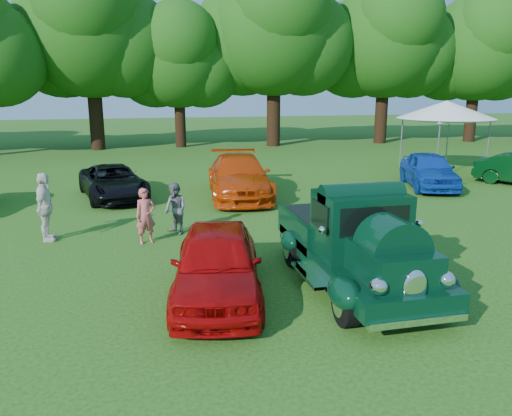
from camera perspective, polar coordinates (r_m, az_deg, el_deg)
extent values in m
plane|color=#1C4A11|center=(11.14, 4.45, -7.92)|extent=(120.00, 120.00, 0.00)
cylinder|color=black|center=(9.00, 10.23, -10.74)|extent=(0.24, 0.81, 0.81)
cylinder|color=black|center=(9.82, 20.17, -9.24)|extent=(0.24, 0.81, 0.81)
cylinder|color=black|center=(11.73, 4.21, -4.68)|extent=(0.24, 0.81, 0.81)
cylinder|color=black|center=(12.37, 12.31, -3.98)|extent=(0.24, 0.81, 0.81)
cube|color=black|center=(10.68, 11.30, -5.85)|extent=(1.89, 4.94, 0.37)
cube|color=black|center=(9.29, 15.19, -6.20)|extent=(1.21, 1.59, 0.68)
cube|color=black|center=(10.32, 11.84, -1.85)|extent=(1.71, 1.26, 1.32)
cube|color=black|center=(9.73, 13.38, -1.46)|extent=(1.43, 0.07, 0.57)
cube|color=black|center=(11.90, 8.41, -2.14)|extent=(1.89, 2.25, 0.64)
cube|color=black|center=(11.82, 8.46, -0.71)|extent=(1.62, 1.97, 0.05)
ellipsoid|color=black|center=(8.90, 10.09, -9.54)|extent=(0.54, 0.94, 0.54)
ellipsoid|color=black|center=(9.76, 20.43, -8.09)|extent=(0.54, 0.94, 0.54)
ellipsoid|color=black|center=(11.65, 3.92, -3.78)|extent=(0.42, 0.79, 0.46)
ellipsoid|color=black|center=(12.34, 12.63, -3.08)|extent=(0.42, 0.79, 0.46)
ellipsoid|color=white|center=(8.67, 17.70, -8.76)|extent=(0.44, 0.14, 0.65)
sphere|color=white|center=(8.43, 13.83, -8.68)|extent=(0.31, 0.31, 0.31)
sphere|color=white|center=(9.03, 20.87, -7.68)|extent=(0.31, 0.31, 0.31)
cube|color=white|center=(8.75, 18.02, -12.20)|extent=(1.78, 0.12, 0.12)
cube|color=white|center=(13.04, 6.54, -2.68)|extent=(1.78, 0.12, 0.12)
imported|color=#9A0607|center=(9.91, -4.48, -6.26)|extent=(2.39, 4.44, 1.44)
imported|color=black|center=(19.47, -16.00, 2.87)|extent=(2.98, 4.80, 1.24)
imported|color=#BD3606|center=(18.97, -1.95, 3.64)|extent=(2.73, 5.61, 1.57)
imported|color=#0E37A0|center=(21.92, 19.15, 4.12)|extent=(2.94, 4.65, 1.48)
imported|color=#C25053|center=(13.59, -12.50, -0.89)|extent=(0.63, 0.51, 1.50)
imported|color=slate|center=(14.27, -9.19, -0.10)|extent=(0.85, 0.90, 1.47)
imported|color=silver|center=(14.56, -22.97, 0.08)|extent=(0.55, 1.14, 1.88)
cube|color=white|center=(26.05, 20.82, 9.44)|extent=(3.43, 3.43, 0.13)
cone|color=white|center=(26.03, 20.90, 10.47)|extent=(5.03, 5.03, 0.84)
cylinder|color=slate|center=(24.19, 20.06, 6.12)|extent=(0.06, 0.06, 2.51)
cylinder|color=slate|center=(26.44, 16.25, 6.98)|extent=(0.06, 0.06, 2.51)
cylinder|color=slate|center=(26.04, 24.96, 6.16)|extent=(0.06, 0.06, 2.51)
cylinder|color=slate|center=(28.14, 21.02, 6.99)|extent=(0.06, 0.06, 2.51)
cylinder|color=black|center=(35.20, -17.82, 10.14)|extent=(0.93, 0.93, 4.63)
sphere|color=#18440E|center=(35.33, -18.47, 18.70)|extent=(8.46, 8.46, 8.46)
cylinder|color=black|center=(35.43, -8.66, 9.88)|extent=(0.73, 0.73, 3.67)
sphere|color=#18440E|center=(35.42, -8.91, 16.65)|extent=(6.72, 6.72, 6.72)
cylinder|color=black|center=(35.74, 2.01, 10.92)|extent=(0.95, 0.95, 4.75)
sphere|color=#18440E|center=(35.89, 2.09, 19.58)|extent=(8.69, 8.69, 8.69)
cylinder|color=black|center=(38.73, 14.13, 10.55)|extent=(0.90, 0.90, 4.50)
sphere|color=#18440E|center=(38.83, 14.59, 18.12)|extent=(8.23, 8.23, 8.23)
cylinder|color=black|center=(41.98, 23.37, 9.87)|extent=(0.84, 0.84, 4.20)
sphere|color=#18440E|center=(42.03, 24.01, 16.38)|extent=(7.69, 7.69, 7.69)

